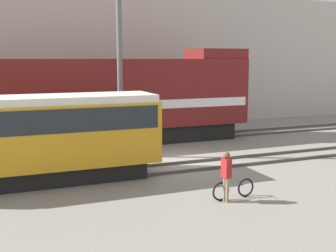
% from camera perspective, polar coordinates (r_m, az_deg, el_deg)
% --- Properties ---
extents(ground_plane, '(120.00, 120.00, 0.00)m').
position_cam_1_polar(ground_plane, '(20.42, 1.75, -4.74)').
color(ground_plane, gray).
extents(track_near, '(60.00, 1.51, 0.14)m').
position_cam_1_polar(track_near, '(19.24, 3.30, -5.39)').
color(track_near, '#47423D').
rests_on(track_near, ground).
extents(track_far, '(60.00, 1.51, 0.14)m').
position_cam_1_polar(track_far, '(25.18, -2.98, -1.94)').
color(track_far, '#47423D').
rests_on(track_far, ground).
extents(building_backdrop, '(46.52, 6.00, 9.66)m').
position_cam_1_polar(building_backdrop, '(32.98, -7.91, 8.92)').
color(building_backdrop, '#B7B2A8').
rests_on(building_backdrop, ground).
extents(freight_locomotive, '(18.55, 3.04, 5.48)m').
position_cam_1_polar(freight_locomotive, '(24.02, -10.02, 3.41)').
color(freight_locomotive, black).
rests_on(freight_locomotive, ground).
extents(streetcar, '(9.20, 2.54, 3.46)m').
position_cam_1_polar(streetcar, '(17.18, -16.84, -1.02)').
color(streetcar, black).
rests_on(streetcar, ground).
extents(bicycle, '(1.72, 0.44, 0.74)m').
position_cam_1_polar(bicycle, '(15.12, 8.86, -8.47)').
color(bicycle, black).
rests_on(bicycle, ground).
extents(person, '(0.24, 0.37, 1.76)m').
position_cam_1_polar(person, '(14.58, 7.90, -6.11)').
color(person, '#8C7A5B').
rests_on(person, ground).
extents(utility_pole_left, '(0.26, 0.26, 8.72)m').
position_cam_1_polar(utility_pole_left, '(20.89, -6.54, 7.60)').
color(utility_pole_left, '#595959').
rests_on(utility_pole_left, ground).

